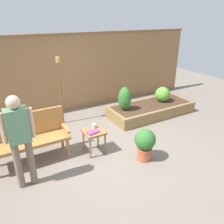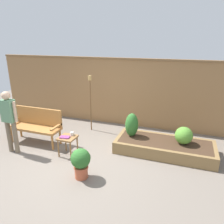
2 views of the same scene
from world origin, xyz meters
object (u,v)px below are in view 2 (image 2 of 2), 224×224
(shrub_far_corner, at_px, (184,135))
(tiki_torch, at_px, (90,94))
(cup_on_table, at_px, (72,134))
(shrub_near_bench, at_px, (132,125))
(potted_boxwood, at_px, (81,161))
(person_by_bench, at_px, (9,117))
(garden_bench, at_px, (36,123))
(book_on_table, at_px, (65,137))
(side_table, at_px, (68,140))

(shrub_far_corner, xyz_separation_m, tiki_torch, (-2.74, 0.65, 0.65))
(cup_on_table, height_order, shrub_near_bench, shrub_near_bench)
(potted_boxwood, distance_m, person_by_bench, 2.20)
(tiki_torch, bearing_deg, garden_bench, -130.95)
(garden_bench, distance_m, book_on_table, 1.22)
(garden_bench, height_order, shrub_far_corner, garden_bench)
(garden_bench, bearing_deg, side_table, -17.82)
(side_table, height_order, potted_boxwood, potted_boxwood)
(shrub_far_corner, xyz_separation_m, person_by_bench, (-3.99, -1.27, 0.42))
(cup_on_table, bearing_deg, tiki_torch, 97.05)
(shrub_near_bench, height_order, tiki_torch, tiki_torch)
(garden_bench, distance_m, shrub_near_bench, 2.58)
(book_on_table, bearing_deg, potted_boxwood, -51.50)
(side_table, xyz_separation_m, tiki_torch, (-0.12, 1.60, 0.77))
(cup_on_table, xyz_separation_m, person_by_bench, (-1.43, -0.44, 0.41))
(cup_on_table, height_order, person_by_bench, person_by_bench)
(side_table, height_order, shrub_near_bench, shrub_near_bench)
(cup_on_table, relative_size, tiki_torch, 0.07)
(shrub_near_bench, bearing_deg, potted_boxwood, -110.21)
(side_table, bearing_deg, tiki_torch, 94.23)
(garden_bench, height_order, person_by_bench, person_by_bench)
(garden_bench, xyz_separation_m, person_by_bench, (-0.19, -0.70, 0.39))
(shrub_near_bench, relative_size, tiki_torch, 0.36)
(garden_bench, relative_size, side_table, 3.00)
(potted_boxwood, height_order, person_by_bench, person_by_bench)
(cup_on_table, height_order, potted_boxwood, potted_boxwood)
(tiki_torch, height_order, person_by_bench, tiki_torch)
(shrub_near_bench, xyz_separation_m, person_by_bench, (-2.70, -1.27, 0.32))
(garden_bench, bearing_deg, person_by_bench, -105.22)
(shrub_far_corner, bearing_deg, garden_bench, -171.44)
(person_by_bench, bearing_deg, potted_boxwood, -10.78)
(potted_boxwood, distance_m, tiki_torch, 2.59)
(side_table, distance_m, person_by_bench, 1.50)
(shrub_near_bench, height_order, person_by_bench, person_by_bench)
(tiki_torch, bearing_deg, potted_boxwood, -70.06)
(potted_boxwood, bearing_deg, side_table, 135.22)
(book_on_table, bearing_deg, shrub_near_bench, 25.79)
(cup_on_table, distance_m, shrub_far_corner, 2.69)
(side_table, height_order, cup_on_table, cup_on_table)
(garden_bench, relative_size, shrub_near_bench, 2.33)
(side_table, bearing_deg, book_on_table, -126.70)
(shrub_far_corner, bearing_deg, cup_on_table, -161.98)
(side_table, xyz_separation_m, potted_boxwood, (0.72, -0.72, -0.02))
(book_on_table, relative_size, shrub_far_corner, 0.55)
(book_on_table, xyz_separation_m, shrub_far_corner, (2.66, 1.00, 0.02))
(book_on_table, xyz_separation_m, person_by_bench, (-1.33, -0.27, 0.44))
(side_table, distance_m, book_on_table, 0.12)
(book_on_table, bearing_deg, person_by_bench, -178.98)
(shrub_far_corner, bearing_deg, person_by_bench, -162.35)
(garden_bench, distance_m, person_by_bench, 0.82)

